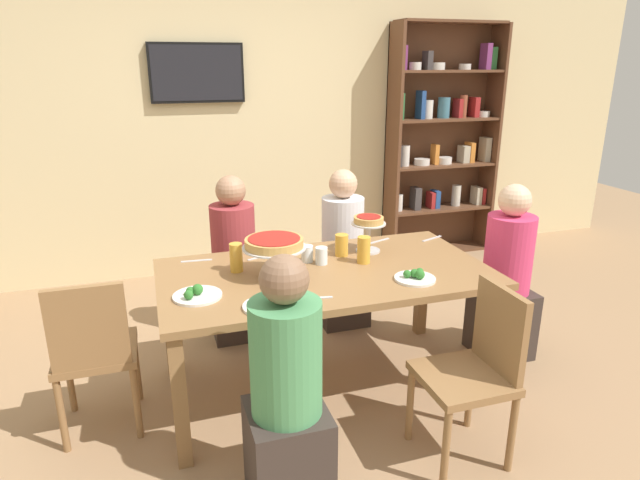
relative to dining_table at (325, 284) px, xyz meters
The scene contains 26 objects.
ground_plane 0.66m from the dining_table, ahead, with size 12.00×12.00×0.00m, color #9E7A56.
rear_partition 2.32m from the dining_table, 90.00° to the left, with size 8.00×0.12×2.80m, color beige.
dining_table is the anchor object (origin of this frame).
bookshelf 2.78m from the dining_table, 47.19° to the left, with size 1.10×0.30×2.21m.
television 2.42m from the dining_table, 101.44° to the left, with size 0.78×0.05×0.48m.
diner_far_left 0.91m from the dining_table, 115.67° to the left, with size 0.34×0.34×1.15m.
diner_far_right 0.89m from the dining_table, 63.48° to the left, with size 0.34×0.34×1.15m.
diner_head_east 1.24m from the dining_table, ahead, with size 0.34×0.34×1.15m.
diner_near_left 0.91m from the dining_table, 118.86° to the right, with size 0.34×0.34×1.15m.
chair_near_right 0.94m from the dining_table, 57.05° to the right, with size 0.40×0.40×0.87m.
chair_head_west 1.25m from the dining_table, behind, with size 0.40×0.40×0.87m.
deep_dish_pizza_stand 0.39m from the dining_table, behind, with size 0.35×0.35×0.22m.
personal_pizza_stand 0.49m from the dining_table, 33.02° to the left, with size 0.21×0.21×0.23m.
salad_plate_near_diner 0.51m from the dining_table, 33.69° to the right, with size 0.22×0.22×0.07m.
salad_plate_far_diner 0.75m from the dining_table, 168.43° to the right, with size 0.24×0.24×0.07m.
salad_plate_spare 0.56m from the dining_table, 137.93° to the right, with size 0.26×0.26×0.06m.
beer_glass_amber_tall 0.30m from the dining_table, 12.06° to the left, with size 0.08×0.08×0.16m, color gold.
beer_glass_amber_short 0.31m from the dining_table, 50.71° to the left, with size 0.08×0.08×0.13m, color gold.
beer_glass_amber_spare 0.52m from the dining_table, 162.95° to the left, with size 0.07×0.07×0.16m, color gold.
water_glass_clear_near 0.22m from the dining_table, 107.88° to the left, with size 0.07×0.07×0.10m, color white.
water_glass_clear_far 0.17m from the dining_table, 83.70° to the left, with size 0.07×0.07×0.10m, color white.
cutlery_fork_near 0.92m from the dining_table, 21.01° to the left, with size 0.18×0.02×0.01m, color silver.
cutlery_knife_near 0.45m from the dining_table, 132.69° to the left, with size 0.18×0.02×0.01m, color silver.
cutlery_fork_far 0.64m from the dining_table, 38.06° to the left, with size 0.18×0.02×0.01m, color silver.
cutlery_knife_far 0.39m from the dining_table, 116.63° to the right, with size 0.18×0.02×0.01m, color silver.
cutlery_spare_fork 0.78m from the dining_table, 150.58° to the left, with size 0.18×0.02×0.01m, color silver.
Camera 1 is at (-0.90, -2.69, 1.86)m, focal length 30.47 mm.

